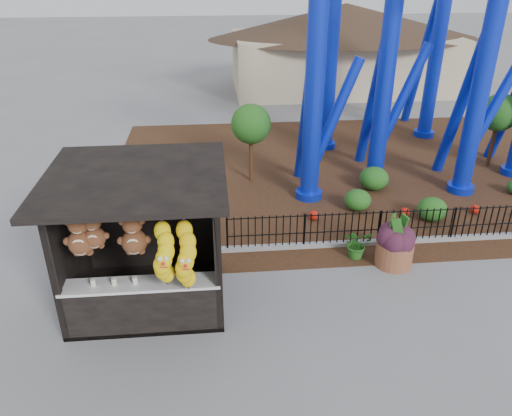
{
  "coord_description": "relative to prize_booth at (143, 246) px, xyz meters",
  "views": [
    {
      "loc": [
        -1.5,
        -8.06,
        6.87
      ],
      "look_at": [
        -0.6,
        1.5,
        2.0
      ],
      "focal_mm": 35.0,
      "sensor_mm": 36.0,
      "label": 1
    }
  ],
  "objects": [
    {
      "name": "ground",
      "position": [
        2.99,
        -0.89,
        -1.53
      ],
      "size": [
        120.0,
        120.0,
        0.0
      ],
      "primitive_type": "plane",
      "color": "slate",
      "rests_on": "ground"
    },
    {
      "name": "mulch_bed",
      "position": [
        6.99,
        7.11,
        -1.53
      ],
      "size": [
        18.0,
        12.0,
        0.02
      ],
      "primitive_type": "cube",
      "color": "#331E11",
      "rests_on": "ground"
    },
    {
      "name": "curb",
      "position": [
        6.99,
        2.11,
        -1.47
      ],
      "size": [
        18.0,
        0.18,
        0.12
      ],
      "primitive_type": "cube",
      "color": "gray",
      "rests_on": "ground"
    },
    {
      "name": "prize_booth",
      "position": [
        0.0,
        0.0,
        0.0
      ],
      "size": [
        3.5,
        3.4,
        3.12
      ],
      "color": "black",
      "rests_on": "ground"
    },
    {
      "name": "picket_fence",
      "position": [
        7.89,
        2.11,
        -1.03
      ],
      "size": [
        12.2,
        0.06,
        1.0
      ],
      "primitive_type": null,
      "color": "black",
      "rests_on": "ground"
    },
    {
      "name": "terracotta_planter",
      "position": [
        5.86,
        1.13,
        -1.22
      ],
      "size": [
        1.14,
        1.14,
        0.63
      ],
      "primitive_type": "cylinder",
      "rotation": [
        0.0,
        0.0,
        0.3
      ],
      "color": "brown",
      "rests_on": "ground"
    },
    {
      "name": "planter_foliage",
      "position": [
        5.86,
        1.13,
        -0.59
      ],
      "size": [
        0.7,
        0.7,
        0.64
      ],
      "primitive_type": "ellipsoid",
      "color": "#351525",
      "rests_on": "terracotta_planter"
    },
    {
      "name": "potted_plant",
      "position": [
        5.04,
        1.55,
        -1.15
      ],
      "size": [
        0.83,
        0.77,
        0.78
      ],
      "primitive_type": "imported",
      "rotation": [
        0.0,
        0.0,
        0.26
      ],
      "color": "#2B5117",
      "rests_on": "ground"
    },
    {
      "name": "landscaping",
      "position": [
        7.56,
        4.42,
        -1.2
      ],
      "size": [
        8.41,
        3.18,
        0.75
      ],
      "color": "#205418",
      "rests_on": "mulch_bed"
    },
    {
      "name": "pavilion",
      "position": [
        8.99,
        19.11,
        1.53
      ],
      "size": [
        15.0,
        15.0,
        4.8
      ],
      "color": "#BFAD8C",
      "rests_on": "ground"
    }
  ]
}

